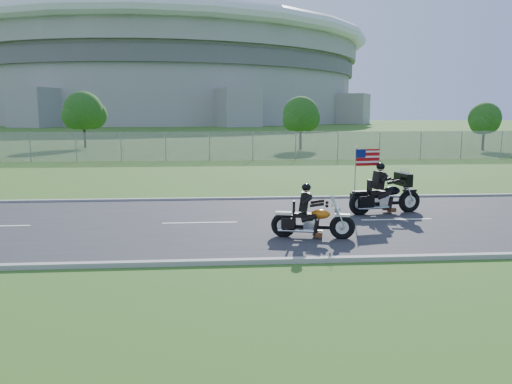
{
  "coord_description": "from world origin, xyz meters",
  "views": [
    {
      "loc": [
        -1.45,
        -14.57,
        3.27
      ],
      "look_at": [
        -0.33,
        0.0,
        0.95
      ],
      "focal_mm": 35.0,
      "sensor_mm": 36.0,
      "label": 1
    }
  ],
  "objects": [
    {
      "name": "fence",
      "position": [
        -5.0,
        20.0,
        1.0
      ],
      "size": [
        60.0,
        0.03,
        2.0
      ],
      "primitive_type": "cube",
      "color": "gray",
      "rests_on": "ground"
    },
    {
      "name": "motorcycle_lead",
      "position": [
        0.96,
        -2.0,
        0.47
      ],
      "size": [
        2.17,
        0.86,
        1.48
      ],
      "rotation": [
        0.0,
        0.0,
        -0.23
      ],
      "color": "black",
      "rests_on": "ground"
    },
    {
      "name": "tree_fence_far",
      "position": [
        22.04,
        28.03,
        2.64
      ],
      "size": [
        3.08,
        2.87,
        4.2
      ],
      "color": "#382316",
      "rests_on": "ground"
    },
    {
      "name": "road",
      "position": [
        0.0,
        0.0,
        0.02
      ],
      "size": [
        120.0,
        8.0,
        0.04
      ],
      "primitive_type": "cube",
      "color": "#28282B",
      "rests_on": "ground"
    },
    {
      "name": "ground",
      "position": [
        0.0,
        0.0,
        0.0
      ],
      "size": [
        420.0,
        420.0,
        0.0
      ],
      "primitive_type": "plane",
      "color": "#35591C",
      "rests_on": "ground"
    },
    {
      "name": "tree_fence_near",
      "position": [
        6.04,
        30.04,
        2.97
      ],
      "size": [
        3.52,
        3.28,
        4.75
      ],
      "color": "#382316",
      "rests_on": "ground"
    },
    {
      "name": "curb_south",
      "position": [
        0.0,
        -4.05,
        0.05
      ],
      "size": [
        120.0,
        0.18,
        0.12
      ],
      "primitive_type": "cube",
      "color": "#9E9B93",
      "rests_on": "ground"
    },
    {
      "name": "stadium",
      "position": [
        -20.0,
        170.0,
        15.58
      ],
      "size": [
        140.4,
        140.4,
        29.2
      ],
      "color": "#A3A099",
      "rests_on": "ground"
    },
    {
      "name": "motorcycle_follow",
      "position": [
        3.95,
        1.0,
        0.58
      ],
      "size": [
        2.52,
        0.99,
        2.12
      ],
      "rotation": [
        0.0,
        0.0,
        0.17
      ],
      "color": "black",
      "rests_on": "ground"
    },
    {
      "name": "tree_fence_mid",
      "position": [
        -13.95,
        34.04,
        3.3
      ],
      "size": [
        3.96,
        3.69,
        5.3
      ],
      "color": "#382316",
      "rests_on": "ground"
    },
    {
      "name": "curb_north",
      "position": [
        0.0,
        4.05,
        0.05
      ],
      "size": [
        120.0,
        0.18,
        0.12
      ],
      "primitive_type": "cube",
      "color": "#9E9B93",
      "rests_on": "ground"
    }
  ]
}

